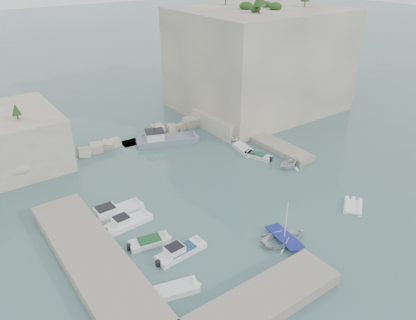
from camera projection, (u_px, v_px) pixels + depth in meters
ground at (239, 204)px, 45.46m from camera, size 400.00×400.00×0.00m
cliff_east at (258, 60)px, 70.12m from camera, size 26.00×22.00×17.00m
cliff_terrace at (230, 120)px, 64.63m from camera, size 8.00×10.00×2.50m
quay_west at (98, 266)px, 35.65m from camera, size 5.00×24.00×1.10m
quay_south at (243, 313)px, 30.99m from camera, size 18.00×4.00×1.10m
ledge_east at (267, 141)px, 59.51m from camera, size 3.00×16.00×0.80m
breakwater at (140, 136)px, 60.49m from camera, size 28.00×3.00×1.40m
motorboat_a at (115, 214)px, 43.57m from camera, size 6.84×2.06×1.40m
motorboat_b at (129, 225)px, 41.93m from camera, size 5.49×2.08×1.40m
motorboat_c at (150, 244)px, 39.15m from camera, size 4.49×2.33×0.70m
motorboat_d at (181, 254)px, 37.85m from camera, size 5.51×1.96×1.40m
motorboat_e at (177, 292)px, 33.66m from camera, size 4.22×2.55×0.70m
rowboat at (284, 241)px, 39.61m from camera, size 5.21×4.06×0.99m
inflatable_dinghy at (353, 207)px, 44.77m from camera, size 4.07×3.58×0.44m
tender_east_a at (288, 168)px, 53.01m from camera, size 3.74×3.33×1.81m
tender_east_b at (258, 158)px, 55.61m from camera, size 2.78×4.42×0.70m
tender_east_c at (244, 151)px, 57.37m from camera, size 2.40×5.15×0.70m
tender_east_d at (241, 141)px, 60.45m from camera, size 3.98×1.73×1.50m
work_boat at (167, 143)px, 60.02m from camera, size 10.24×6.09×2.20m
rowboat_mast at (286, 219)px, 38.42m from camera, size 0.10×0.10×4.20m
vegetation at (231, 3)px, 64.14m from camera, size 53.48×13.88×13.40m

